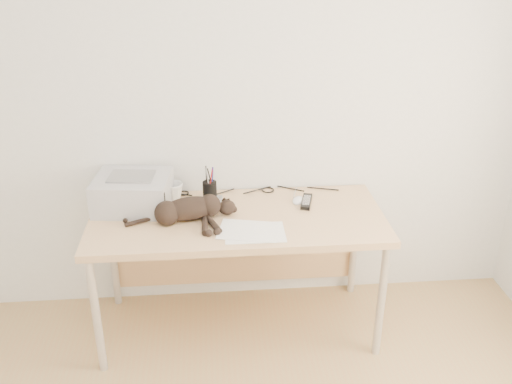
{
  "coord_description": "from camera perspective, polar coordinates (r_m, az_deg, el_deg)",
  "views": [
    {
      "loc": [
        -0.14,
        -1.35,
        2.18
      ],
      "look_at": [
        0.1,
        1.34,
        0.91
      ],
      "focal_mm": 40.0,
      "sensor_mm": 36.0,
      "label": 1
    }
  ],
  "objects": [
    {
      "name": "mouse",
      "position": [
        3.26,
        4.25,
        -0.66
      ],
      "size": [
        0.1,
        0.12,
        0.04
      ],
      "primitive_type": "ellipsoid",
      "rotation": [
        0.0,
        0.0,
        -0.35
      ],
      "color": "white",
      "rests_on": "desk"
    },
    {
      "name": "cat",
      "position": [
        3.05,
        -6.91,
        -1.85
      ],
      "size": [
        0.6,
        0.29,
        0.14
      ],
      "rotation": [
        0.0,
        0.0,
        0.21
      ],
      "color": "black",
      "rests_on": "desk"
    },
    {
      "name": "printer",
      "position": [
        3.23,
        -12.2,
        0.01
      ],
      "size": [
        0.44,
        0.39,
        0.19
      ],
      "color": "#B0B0B5",
      "rests_on": "desk"
    },
    {
      "name": "papers",
      "position": [
        2.94,
        -0.43,
        -3.98
      ],
      "size": [
        0.36,
        0.28,
        0.01
      ],
      "color": "white",
      "rests_on": "desk"
    },
    {
      "name": "cable_tangle",
      "position": [
        3.38,
        -2.18,
        0.08
      ],
      "size": [
        1.36,
        0.08,
        0.01
      ],
      "primitive_type": null,
      "color": "black",
      "rests_on": "desk"
    },
    {
      "name": "desk",
      "position": [
        3.24,
        -1.93,
        -3.82
      ],
      "size": [
        1.6,
        0.7,
        0.74
      ],
      "color": "tan",
      "rests_on": "floor"
    },
    {
      "name": "remote_black",
      "position": [
        3.25,
        5.07,
        -0.97
      ],
      "size": [
        0.1,
        0.19,
        0.02
      ],
      "primitive_type": "cube",
      "rotation": [
        0.0,
        0.0,
        -0.26
      ],
      "color": "black",
      "rests_on": "desk"
    },
    {
      "name": "remote_grey",
      "position": [
        3.23,
        -3.84,
        -1.09
      ],
      "size": [
        0.06,
        0.16,
        0.02
      ],
      "primitive_type": "cube",
      "rotation": [
        0.0,
        0.0,
        -0.09
      ],
      "color": "gray",
      "rests_on": "desk"
    },
    {
      "name": "wall_back",
      "position": [
        3.23,
        -2.38,
        9.4
      ],
      "size": [
        3.5,
        0.0,
        3.5
      ],
      "primitive_type": "plane",
      "rotation": [
        1.57,
        0.0,
        0.0
      ],
      "color": "white",
      "rests_on": "floor"
    },
    {
      "name": "mug",
      "position": [
        3.3,
        -8.21,
        0.07
      ],
      "size": [
        0.15,
        0.15,
        0.1
      ],
      "primitive_type": "imported",
      "rotation": [
        0.0,
        0.0,
        0.62
      ],
      "color": "silver",
      "rests_on": "desk"
    },
    {
      "name": "pen_cup",
      "position": [
        3.27,
        -4.65,
        0.17
      ],
      "size": [
        0.08,
        0.08,
        0.2
      ],
      "color": "black",
      "rests_on": "desk"
    }
  ]
}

